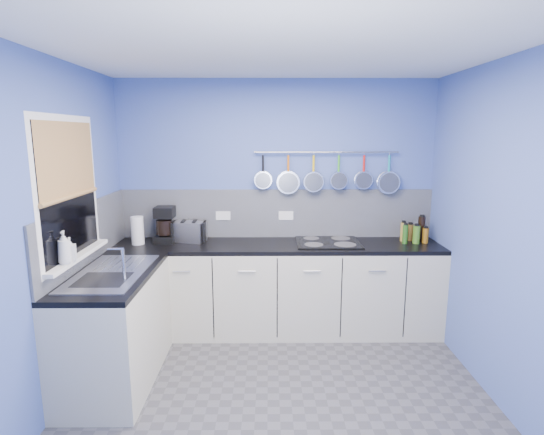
{
  "coord_description": "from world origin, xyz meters",
  "views": [
    {
      "loc": [
        -0.08,
        -2.93,
        1.96
      ],
      "look_at": [
        -0.05,
        0.75,
        1.25
      ],
      "focal_mm": 28.66,
      "sensor_mm": 36.0,
      "label": 1
    }
  ],
  "objects_px": {
    "soap_bottle_a": "(64,248)",
    "toaster": "(189,231)",
    "hob": "(328,242)",
    "canister": "(201,235)",
    "soap_bottle_b": "(70,249)",
    "coffee_maker": "(165,225)",
    "paper_towel": "(137,230)"
  },
  "relations": [
    {
      "from": "coffee_maker",
      "to": "canister",
      "type": "relative_size",
      "value": 2.78
    },
    {
      "from": "soap_bottle_b",
      "to": "coffee_maker",
      "type": "relative_size",
      "value": 0.49
    },
    {
      "from": "canister",
      "to": "hob",
      "type": "height_order",
      "value": "canister"
    },
    {
      "from": "paper_towel",
      "to": "coffee_maker",
      "type": "distance_m",
      "value": 0.26
    },
    {
      "from": "soap_bottle_b",
      "to": "canister",
      "type": "distance_m",
      "value": 1.41
    },
    {
      "from": "toaster",
      "to": "canister",
      "type": "distance_m",
      "value": 0.13
    },
    {
      "from": "soap_bottle_b",
      "to": "toaster",
      "type": "xyz_separation_m",
      "value": [
        0.65,
        1.17,
        -0.14
      ]
    },
    {
      "from": "paper_towel",
      "to": "coffee_maker",
      "type": "xyz_separation_m",
      "value": [
        0.25,
        0.09,
        0.04
      ]
    },
    {
      "from": "soap_bottle_a",
      "to": "coffee_maker",
      "type": "height_order",
      "value": "soap_bottle_a"
    },
    {
      "from": "soap_bottle_b",
      "to": "soap_bottle_a",
      "type": "bearing_deg",
      "value": -90.0
    },
    {
      "from": "soap_bottle_a",
      "to": "canister",
      "type": "distance_m",
      "value": 1.48
    },
    {
      "from": "paper_towel",
      "to": "canister",
      "type": "xyz_separation_m",
      "value": [
        0.61,
        0.1,
        -0.07
      ]
    },
    {
      "from": "soap_bottle_b",
      "to": "canister",
      "type": "xyz_separation_m",
      "value": [
        0.78,
        1.16,
        -0.17
      ]
    },
    {
      "from": "toaster",
      "to": "coffee_maker",
      "type": "bearing_deg",
      "value": -159.41
    },
    {
      "from": "coffee_maker",
      "to": "toaster",
      "type": "distance_m",
      "value": 0.25
    },
    {
      "from": "soap_bottle_b",
      "to": "paper_towel",
      "type": "relative_size",
      "value": 0.63
    },
    {
      "from": "toaster",
      "to": "hob",
      "type": "bearing_deg",
      "value": 12.81
    },
    {
      "from": "soap_bottle_b",
      "to": "toaster",
      "type": "bearing_deg",
      "value": 60.78
    },
    {
      "from": "canister",
      "to": "hob",
      "type": "relative_size",
      "value": 0.2
    },
    {
      "from": "soap_bottle_b",
      "to": "coffee_maker",
      "type": "distance_m",
      "value": 1.22
    },
    {
      "from": "canister",
      "to": "hob",
      "type": "bearing_deg",
      "value": -2.36
    },
    {
      "from": "soap_bottle_b",
      "to": "canister",
      "type": "relative_size",
      "value": 1.36
    },
    {
      "from": "soap_bottle_b",
      "to": "hob",
      "type": "xyz_separation_m",
      "value": [
        2.04,
        1.11,
        -0.23
      ]
    },
    {
      "from": "canister",
      "to": "soap_bottle_b",
      "type": "bearing_deg",
      "value": -123.84
    },
    {
      "from": "soap_bottle_b",
      "to": "canister",
      "type": "bearing_deg",
      "value": 56.16
    },
    {
      "from": "toaster",
      "to": "hob",
      "type": "xyz_separation_m",
      "value": [
        1.38,
        -0.06,
        -0.09
      ]
    },
    {
      "from": "soap_bottle_a",
      "to": "canister",
      "type": "bearing_deg",
      "value": 58.03
    },
    {
      "from": "soap_bottle_a",
      "to": "toaster",
      "type": "bearing_deg",
      "value": 62.47
    },
    {
      "from": "soap_bottle_a",
      "to": "toaster",
      "type": "height_order",
      "value": "soap_bottle_a"
    },
    {
      "from": "hob",
      "to": "canister",
      "type": "bearing_deg",
      "value": 177.64
    },
    {
      "from": "paper_towel",
      "to": "canister",
      "type": "distance_m",
      "value": 0.62
    },
    {
      "from": "hob",
      "to": "soap_bottle_b",
      "type": "bearing_deg",
      "value": -151.46
    }
  ]
}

